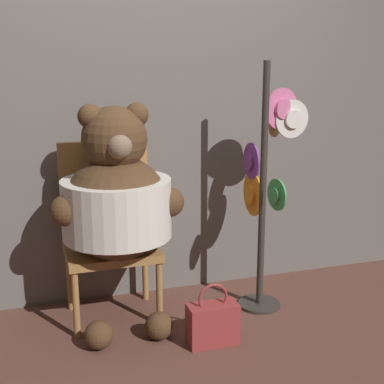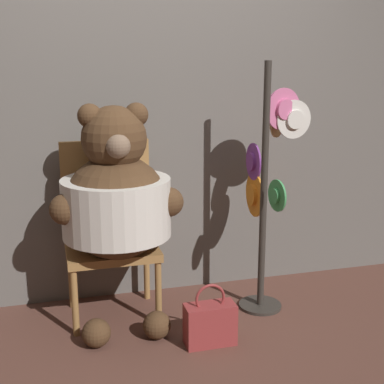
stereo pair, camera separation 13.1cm
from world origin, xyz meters
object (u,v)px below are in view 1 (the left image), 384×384
Objects in this scene: chair at (109,227)px; hat_display_rack at (266,179)px; teddy_bear at (117,201)px; handbag_on_ground at (213,323)px.

hat_display_rack is (0.99, -0.18, 0.27)m from chair.
hat_display_rack reaches higher than teddy_bear.
teddy_bear is 0.90m from handbag_on_ground.
teddy_bear is at bearing 137.36° from handbag_on_ground.
teddy_bear is 3.66× the size of handbag_on_ground.
hat_display_rack is at bearing 39.04° from handbag_on_ground.
handbag_on_ground is at bearing -42.64° from teddy_bear.
chair is 0.88m from handbag_on_ground.
chair is 1.04m from hat_display_rack.
teddy_bear is 0.97m from hat_display_rack.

